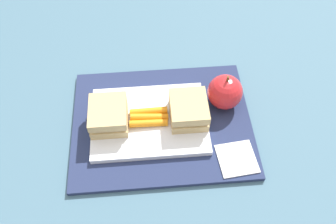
{
  "coord_description": "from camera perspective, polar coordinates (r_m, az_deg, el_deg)",
  "views": [
    {
      "loc": [
        -0.02,
        -0.39,
        0.6
      ],
      "look_at": [
        0.01,
        0.0,
        0.04
      ],
      "focal_mm": 37.49,
      "sensor_mm": 36.0,
      "label": 1
    }
  ],
  "objects": [
    {
      "name": "ground_plane",
      "position": [
        0.72,
        -0.99,
        -1.98
      ],
      "size": [
        2.4,
        2.4,
        0.0
      ],
      "primitive_type": "plane",
      "color": "#42667A"
    },
    {
      "name": "lunchbag_mat",
      "position": [
        0.71,
        -1.0,
        -1.77
      ],
      "size": [
        0.36,
        0.28,
        0.01
      ],
      "primitive_type": "cube",
      "color": "navy",
      "rests_on": "ground_plane"
    },
    {
      "name": "food_tray",
      "position": [
        0.71,
        -3.04,
        -1.41
      ],
      "size": [
        0.23,
        0.17,
        0.01
      ],
      "primitive_type": "cube",
      "color": "white",
      "rests_on": "lunchbag_mat"
    },
    {
      "name": "sandwich_half_left",
      "position": [
        0.69,
        -9.64,
        -0.54
      ],
      "size": [
        0.07,
        0.08,
        0.04
      ],
      "color": "tan",
      "rests_on": "food_tray"
    },
    {
      "name": "sandwich_half_right",
      "position": [
        0.69,
        3.37,
        0.32
      ],
      "size": [
        0.07,
        0.08,
        0.04
      ],
      "color": "tan",
      "rests_on": "food_tray"
    },
    {
      "name": "carrot_sticks_bundle",
      "position": [
        0.69,
        -3.14,
        -0.85
      ],
      "size": [
        0.08,
        0.04,
        0.02
      ],
      "color": "orange",
      "rests_on": "food_tray"
    },
    {
      "name": "apple",
      "position": [
        0.72,
        9.24,
        3.23
      ],
      "size": [
        0.07,
        0.07,
        0.08
      ],
      "color": "red",
      "rests_on": "lunchbag_mat"
    },
    {
      "name": "paper_napkin",
      "position": [
        0.68,
        11.13,
        -7.46
      ],
      "size": [
        0.08,
        0.08,
        0.0
      ],
      "primitive_type": "cube",
      "rotation": [
        0.0,
        0.0,
        0.1
      ],
      "color": "white",
      "rests_on": "lunchbag_mat"
    }
  ]
}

